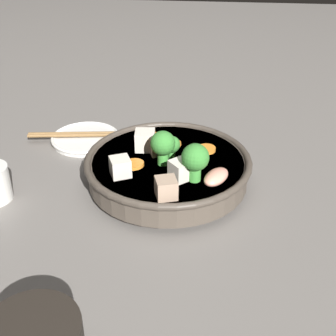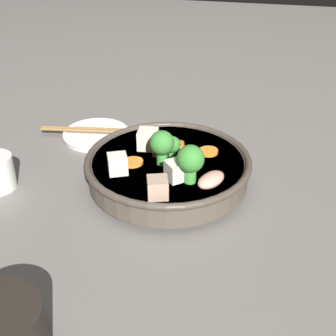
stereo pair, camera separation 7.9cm
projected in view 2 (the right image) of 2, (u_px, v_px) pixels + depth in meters
The scene contains 4 objects.
ground_plane at pixel (168, 185), 0.81m from camera, with size 3.00×3.00×0.00m, color slate.
stirfry_bowl at pixel (168, 167), 0.79m from camera, with size 0.28×0.28×0.11m.
side_saucer at pixel (96, 134), 0.96m from camera, with size 0.14×0.14×0.01m.
chopsticks_pair at pixel (96, 130), 0.95m from camera, with size 0.04×0.23×0.01m.
Camera 2 is at (-0.66, -0.15, 0.45)m, focal length 50.00 mm.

